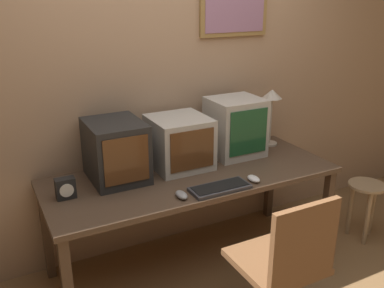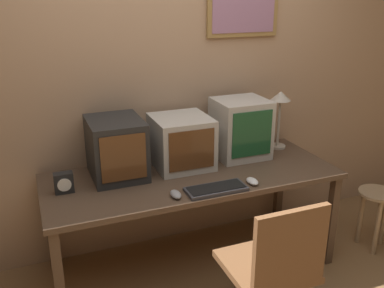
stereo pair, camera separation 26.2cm
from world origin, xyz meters
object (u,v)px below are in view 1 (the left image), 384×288
at_px(desk_clock, 66,188).
at_px(office_chair, 282,276).
at_px(mouse_near_keyboard, 254,179).
at_px(keyboard_main, 220,188).
at_px(monitor_right, 235,127).
at_px(desk_lamp, 272,102).
at_px(mouse_far_corner, 181,195).
at_px(monitor_center, 179,142).
at_px(monitor_left, 116,151).
at_px(side_stool, 365,199).

distance_m(desk_clock, office_chair, 1.34).
bearing_deg(mouse_near_keyboard, keyboard_main, -178.72).
xyz_separation_m(mouse_near_keyboard, office_chair, (-0.16, -0.53, -0.35)).
bearing_deg(keyboard_main, monitor_right, 49.12).
height_order(keyboard_main, desk_lamp, desk_lamp).
bearing_deg(office_chair, desk_lamp, 57.20).
xyz_separation_m(monitor_right, keyboard_main, (-0.41, -0.48, -0.20)).
relative_size(mouse_near_keyboard, mouse_far_corner, 0.96).
relative_size(monitor_right, desk_clock, 3.33).
bearing_deg(monitor_center, desk_lamp, 4.68).
bearing_deg(desk_lamp, monitor_left, -176.94).
distance_m(monitor_right, mouse_far_corner, 0.84).
bearing_deg(desk_clock, side_stool, -8.37).
bearing_deg(monitor_center, monitor_right, 2.18).
relative_size(keyboard_main, desk_clock, 2.98).
bearing_deg(monitor_center, mouse_near_keyboard, -55.23).
bearing_deg(monitor_left, mouse_far_corner, -60.67).
height_order(monitor_left, side_stool, monitor_left).
xyz_separation_m(monitor_left, mouse_far_corner, (0.25, -0.45, -0.18)).
bearing_deg(desk_clock, mouse_near_keyboard, -15.64).
height_order(keyboard_main, desk_clock, desk_clock).
bearing_deg(desk_lamp, monitor_right, -172.08).
distance_m(mouse_far_corner, desk_lamp, 1.20).
bearing_deg(desk_clock, monitor_center, 9.50).
relative_size(monitor_left, keyboard_main, 1.12).
distance_m(monitor_center, desk_lamp, 0.85).
bearing_deg(keyboard_main, desk_clock, 159.73).
height_order(mouse_near_keyboard, side_stool, mouse_near_keyboard).
bearing_deg(mouse_far_corner, office_chair, -56.18).
bearing_deg(office_chair, side_stool, 22.66).
xyz_separation_m(monitor_center, mouse_near_keyboard, (0.31, -0.45, -0.16)).
relative_size(desk_clock, office_chair, 0.14).
height_order(desk_clock, office_chair, office_chair).
height_order(monitor_right, mouse_far_corner, monitor_right).
height_order(keyboard_main, office_chair, office_chair).
bearing_deg(desk_lamp, mouse_near_keyboard, -134.70).
xyz_separation_m(monitor_left, desk_clock, (-0.36, -0.14, -0.13)).
xyz_separation_m(keyboard_main, desk_lamp, (0.77, 0.53, 0.33)).
distance_m(keyboard_main, office_chair, 0.63).
distance_m(keyboard_main, desk_lamp, 0.99).
bearing_deg(side_stool, monitor_center, 161.70).
distance_m(monitor_right, desk_lamp, 0.39).
relative_size(monitor_center, desk_lamp, 0.89).
bearing_deg(monitor_center, office_chair, -81.12).
xyz_separation_m(monitor_right, desk_clock, (-1.28, -0.15, -0.15)).
relative_size(monitor_right, side_stool, 0.91).
xyz_separation_m(keyboard_main, side_stool, (1.34, -0.00, -0.40)).
distance_m(keyboard_main, mouse_near_keyboard, 0.26).
bearing_deg(desk_lamp, desk_clock, -172.91).
distance_m(monitor_center, monitor_right, 0.47).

